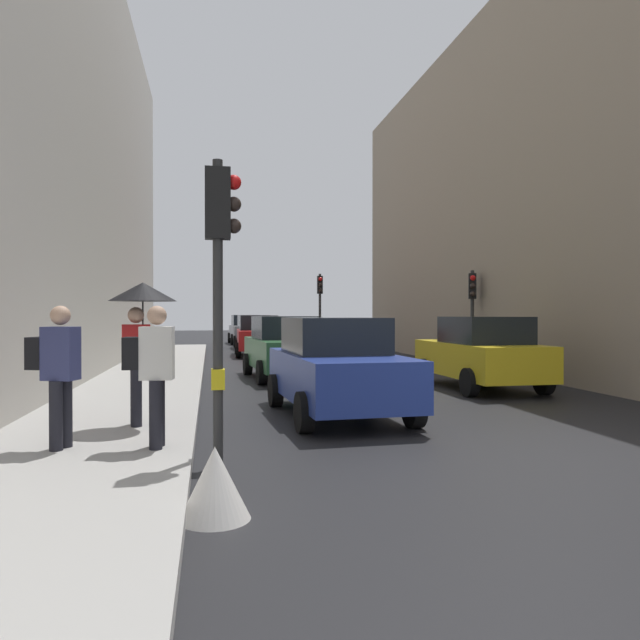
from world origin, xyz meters
The scene contains 15 objects.
ground_plane centered at (0.00, 0.00, 0.00)m, with size 120.00×120.00×0.00m, color black.
sidewalk_kerb centered at (-5.91, 6.00, 0.08)m, with size 2.78×40.00×0.16m, color #A8A5A0.
traffic_light_near_left centered at (-4.20, 0.01, 2.52)m, with size 0.43×0.24×3.66m.
traffic_light_far_median centered at (0.80, 20.58, 2.56)m, with size 0.25×0.43×3.72m.
traffic_light_mid_street centered at (4.21, 11.31, 2.25)m, with size 0.33×0.45×3.27m.
car_dark_suv centered at (-2.03, 24.36, 0.88)m, with size 2.06×4.22×1.76m.
car_red_sedan centered at (-2.22, 19.07, 0.88)m, with size 2.11×4.25×1.76m.
car_yellow_taxi centered at (2.19, 6.41, 0.88)m, with size 2.06×4.22×1.76m.
car_blue_van centered at (-2.08, 3.28, 0.88)m, with size 2.20×4.29×1.76m.
car_silver_hatchback centered at (-2.15, 29.78, 0.88)m, with size 2.14×4.26×1.76m.
car_green_estate centered at (-2.21, 9.62, 0.88)m, with size 2.25×4.32×1.76m.
pedestrian_with_umbrella centered at (-5.33, 2.07, 1.84)m, with size 1.00×1.00×2.14m.
pedestrian_with_black_backpack centered at (-5.01, 0.48, 1.16)m, with size 0.62×0.36×1.77m.
pedestrian_with_grey_backpack centered at (-6.17, 0.64, 1.16)m, with size 0.66×0.46×1.77m.
warning_sign_triangle centered at (-4.27, -1.83, 0.33)m, with size 0.64×0.64×0.65m, color silver.
Camera 1 is at (-4.31, -7.22, 1.83)m, focal length 33.65 mm.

